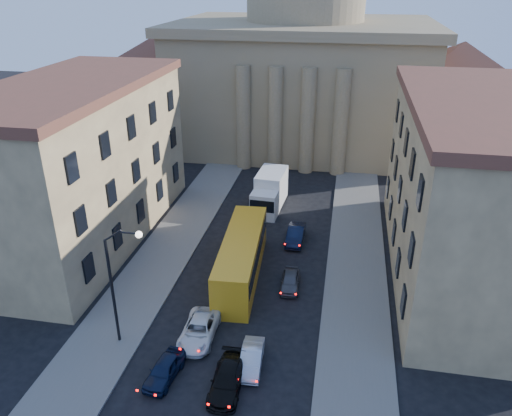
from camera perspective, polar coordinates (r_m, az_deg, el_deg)
The scene contains 14 objects.
sidewalk_left at distance 44.52m, azimuth -11.15°, elevation -6.25°, with size 5.00×60.00×0.15m, color #615E58.
sidewalk_right at distance 41.88m, azimuth 11.35°, elevation -8.48°, with size 5.00×60.00×0.15m, color #615E58.
church at distance 73.59m, azimuth 5.41°, elevation 16.54°, with size 68.02×28.76×36.60m.
building_left at distance 48.21m, azimuth -19.69°, elevation 4.93°, with size 11.60×26.60×14.70m.
building_right at distance 43.22m, azimuth 23.53°, elevation 1.96°, with size 11.60×26.60×14.70m.
street_lamp at distance 33.56m, azimuth -15.49°, elevation -7.66°, with size 2.62×0.44×8.83m.
car_left_near at distance 33.15m, azimuth -10.42°, elevation -17.70°, with size 1.53×3.80×1.30m, color black.
car_right_near at distance 33.41m, azimuth -0.50°, elevation -16.81°, with size 1.33×3.82×1.26m, color #B4B7BD.
car_left_mid at distance 35.68m, azimuth -6.54°, elevation -13.69°, with size 2.23×4.84×1.34m, color white.
car_right_mid at distance 32.08m, azimuth -3.31°, elevation -18.99°, with size 1.84×4.53×1.31m, color black.
car_right_far at distance 40.57m, azimuth 3.93°, elevation -8.27°, with size 1.47×3.66×1.25m, color #47474B.
car_right_distant at distance 47.07m, azimuth 4.55°, elevation -3.05°, with size 1.51×4.34×1.43m, color black.
city_bus at distance 41.25m, azimuth -1.68°, elevation -5.51°, with size 3.64×12.62×3.51m.
box_truck at distance 53.22m, azimuth 1.55°, elevation 1.81°, with size 3.10×7.03×3.78m.
Camera 1 is at (6.70, -16.95, 23.07)m, focal length 35.00 mm.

